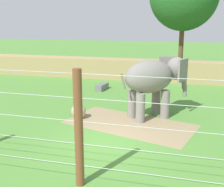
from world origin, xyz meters
TOP-DOWN VIEW (x-y plane):
  - ground_plane at (0.00, 0.00)m, footprint 120.00×120.00m
  - dirt_patch at (0.51, 2.45)m, footprint 6.87×4.78m
  - embankment_wall at (0.00, 13.58)m, footprint 36.00×1.80m
  - elephant at (1.51, 3.88)m, footprint 3.59×3.38m
  - enrichment_ball at (-2.25, 2.64)m, footprint 0.77×0.77m
  - cable_fence at (0.03, -3.29)m, footprint 12.09×0.27m
  - feed_trough at (-2.89, 9.08)m, footprint 0.67×1.45m

SIDE VIEW (x-z plane):
  - ground_plane at x=0.00m, z-range 0.00..0.00m
  - dirt_patch at x=0.51m, z-range 0.00..0.01m
  - feed_trough at x=-2.89m, z-range 0.00..0.44m
  - enrichment_ball at x=-2.25m, z-range 0.00..0.77m
  - embankment_wall at x=0.00m, z-range 0.00..1.71m
  - cable_fence at x=0.03m, z-range 0.01..3.68m
  - elephant at x=1.51m, z-range 0.50..3.61m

